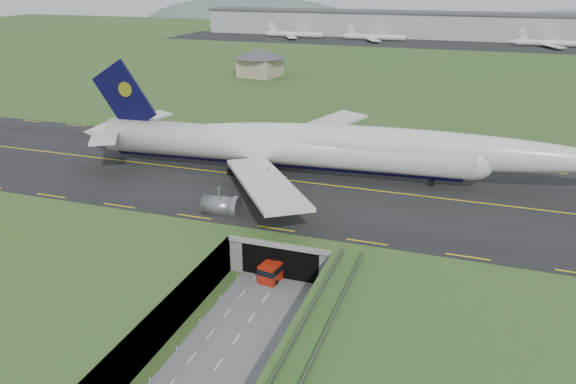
% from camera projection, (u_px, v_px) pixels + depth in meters
% --- Properties ---
extents(ground, '(900.00, 900.00, 0.00)m').
position_uv_depth(ground, '(260.00, 307.00, 76.44)').
color(ground, '#2D5020').
rests_on(ground, ground).
extents(airfield_deck, '(800.00, 800.00, 6.00)m').
position_uv_depth(airfield_deck, '(260.00, 288.00, 75.35)').
color(airfield_deck, gray).
rests_on(airfield_deck, ground).
extents(trench_road, '(12.00, 75.00, 0.20)m').
position_uv_depth(trench_road, '(238.00, 338.00, 69.79)').
color(trench_road, slate).
rests_on(trench_road, ground).
extents(taxiway, '(800.00, 44.00, 0.18)m').
position_uv_depth(taxiway, '(325.00, 185.00, 103.31)').
color(taxiway, black).
rests_on(taxiway, airfield_deck).
extents(tunnel_portal, '(17.00, 22.30, 6.00)m').
position_uv_depth(tunnel_portal, '(298.00, 235.00, 89.96)').
color(tunnel_portal, gray).
rests_on(tunnel_portal, ground).
extents(guideway, '(3.00, 53.00, 7.05)m').
position_uv_depth(guideway, '(292.00, 384.00, 54.33)').
color(guideway, '#A8A8A3').
rests_on(guideway, ground).
extents(jumbo_jet, '(103.75, 64.88, 21.52)m').
position_uv_depth(jumbo_jet, '(318.00, 148.00, 105.71)').
color(jumbo_jet, silver).
rests_on(jumbo_jet, ground).
extents(shuttle_tram, '(3.71, 7.34, 2.88)m').
position_uv_depth(shuttle_tram, '(277.00, 267.00, 83.57)').
color(shuttle_tram, '#AF1E0B').
rests_on(shuttle_tram, ground).
extents(service_building, '(22.37, 22.37, 10.55)m').
position_uv_depth(service_building, '(260.00, 60.00, 211.36)').
color(service_building, tan).
rests_on(service_building, ground).
extents(cargo_terminal, '(320.00, 67.00, 15.60)m').
position_uv_depth(cargo_terminal, '(444.00, 25.00, 335.33)').
color(cargo_terminal, '#B2B2B2').
rests_on(cargo_terminal, ground).
extents(distant_hills, '(700.00, 91.00, 60.00)m').
position_uv_depth(distant_hills, '(540.00, 38.00, 437.34)').
color(distant_hills, '#536461').
rests_on(distant_hills, ground).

